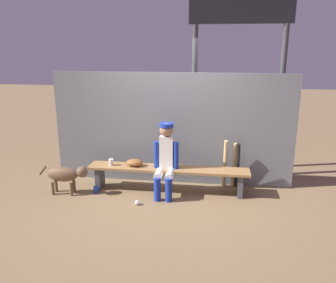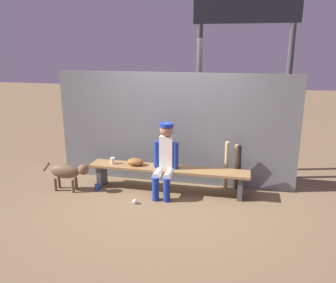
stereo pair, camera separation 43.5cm
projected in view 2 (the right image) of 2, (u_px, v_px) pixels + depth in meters
ground_plane at (168, 191)px, 5.80m from camera, size 30.00×30.00×0.00m
chainlink_fence at (174, 129)px, 5.94m from camera, size 4.17×0.03×1.94m
dugout_bench at (168, 173)px, 5.71m from camera, size 2.67×0.36×0.42m
player_seated at (165, 157)px, 5.54m from camera, size 0.41×0.55×1.18m
baseball_glove at (135, 162)px, 5.79m from camera, size 0.28×0.20×0.12m
bat_wood_natural at (226, 166)px, 5.77m from camera, size 0.07×0.17×0.86m
bat_wood_tan at (236, 167)px, 5.77m from camera, size 0.07×0.17×0.81m
bat_aluminum_black at (239, 168)px, 5.69m from camera, size 0.09×0.26×0.84m
baseball at (135, 201)px, 5.33m from camera, size 0.07×0.07×0.07m
cup_on_ground at (97, 187)px, 5.83m from camera, size 0.08×0.08×0.11m
cup_on_bench at (113, 161)px, 5.86m from camera, size 0.08×0.08×0.11m
scoreboard at (249, 32)px, 5.83m from camera, size 2.05×0.27×3.72m
dog at (68, 172)px, 5.74m from camera, size 0.84×0.20×0.49m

